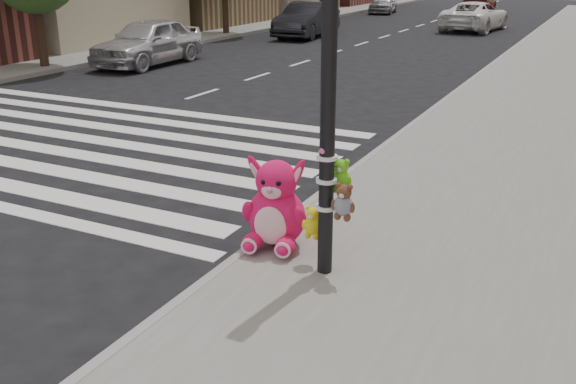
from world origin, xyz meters
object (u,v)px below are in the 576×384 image
Objects in this scene: red_teddy at (289,241)px; car_silver_far at (148,42)px; car_white_near at (475,16)px; signal_pole at (330,124)px; car_dark_far at (307,20)px.

car_silver_far is at bearing 127.36° from red_teddy.
signal_pole is at bearing 103.35° from car_white_near.
signal_pole reaches higher than red_teddy.
red_teddy is at bearing -69.38° from car_dark_far.
car_silver_far is at bearing 70.35° from car_white_near.
car_dark_far is (-9.65, 21.12, 0.53)m from red_teddy.
signal_pole is 0.85× the size of car_dark_far.
car_white_near is (7.50, 16.22, -0.07)m from car_silver_far.
car_silver_far is (-10.88, 11.25, 0.53)m from red_teddy.
red_teddy is 0.05× the size of car_silver_far.
car_silver_far is at bearing 134.83° from signal_pole.
car_dark_far is at bearing 107.86° from red_teddy.
car_dark_far is (1.23, 9.87, -0.00)m from car_silver_far.
signal_pole reaches higher than car_white_near.
car_silver_far reaches higher than red_teddy.
signal_pole is 0.79× the size of car_white_near.
signal_pole is at bearing -33.58° from red_teddy.
car_dark_far is 0.92× the size of car_white_near.
red_teddy is 15.66m from car_silver_far.
car_dark_far is (-10.26, 21.43, -1.02)m from signal_pole.
car_white_near is at bearing 98.18° from signal_pole.
car_dark_far is 8.92m from car_white_near.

